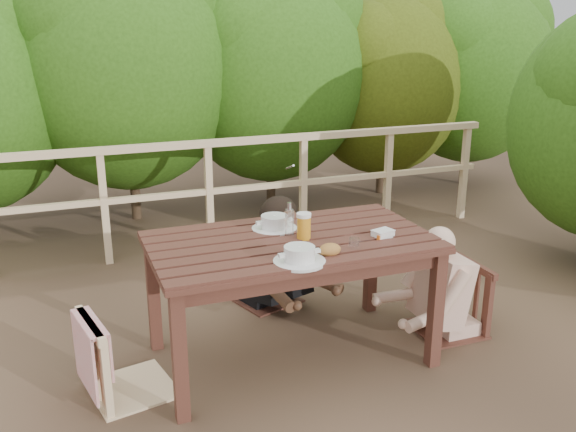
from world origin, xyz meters
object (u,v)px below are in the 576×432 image
object	(u,v)px
woman	(265,219)
soup_near	(299,255)
bread_roll	(330,250)
bottle	(289,220)
butter_tub	(383,234)
chair_left	(126,317)
soup_far	(274,223)
diner_right	(457,244)
table	(291,300)
tumbler	(354,244)
chair_far	(266,247)
chair_right	(451,270)
beer_glass	(304,227)

from	to	relation	value
woman	soup_near	distance (m)	1.20
bread_roll	woman	bearing A→B (deg)	89.54
bread_roll	bottle	bearing A→B (deg)	106.17
butter_tub	chair_left	bearing A→B (deg)	160.53
soup_far	bottle	distance (m)	0.19
diner_right	chair_left	bearing A→B (deg)	89.27
table	woman	xyz separation A→B (m)	(0.12, 0.83, 0.25)
chair_left	table	bearing A→B (deg)	-99.94
soup_near	bottle	xyz separation A→B (m)	(0.09, 0.39, 0.06)
soup_near	tumbler	distance (m)	0.37
chair_left	chair_far	world-z (taller)	chair_left
chair_right	table	bearing A→B (deg)	-92.99
tumbler	soup_far	bearing A→B (deg)	121.40
table	bread_roll	world-z (taller)	bread_roll
soup_near	soup_far	bearing A→B (deg)	83.84
table	diner_right	distance (m)	1.15
chair_far	beer_glass	size ratio (longest dim) A/B	5.08
diner_right	woman	bearing A→B (deg)	48.86
soup_far	bottle	xyz separation A→B (m)	(0.03, -0.17, 0.06)
woman	soup_near	bearing A→B (deg)	61.56
chair_left	soup_far	world-z (taller)	chair_left
table	chair_right	bearing A→B (deg)	-3.20
butter_tub	tumbler	bearing A→B (deg)	-169.48
beer_glass	tumbler	bearing A→B (deg)	-51.49
soup_near	diner_right	bearing A→B (deg)	13.06
diner_right	chair_far	bearing A→B (deg)	49.50
woman	butter_tub	world-z (taller)	woman
chair_left	soup_near	size ratio (longest dim) A/B	3.24
table	bottle	xyz separation A→B (m)	(0.01, 0.05, 0.49)
chair_left	bread_roll	distance (m)	1.17
soup_far	bottle	bearing A→B (deg)	-79.32
diner_right	bread_roll	bearing A→B (deg)	103.73
chair_right	diner_right	distance (m)	0.18
diner_right	bottle	distance (m)	1.16
beer_glass	bottle	bearing A→B (deg)	134.92
bottle	table	bearing A→B (deg)	-98.93
table	diner_right	xyz separation A→B (m)	(1.13, -0.06, 0.23)
chair_far	woman	bearing A→B (deg)	71.44
beer_glass	tumbler	world-z (taller)	beer_glass
table	chair_far	xyz separation A→B (m)	(0.12, 0.81, 0.04)
table	chair_left	bearing A→B (deg)	-178.41
chair_far	bread_roll	size ratio (longest dim) A/B	6.80
chair_left	chair_far	xyz separation A→B (m)	(1.09, 0.84, -0.03)
chair_right	bread_roll	xyz separation A→B (m)	(-0.99, -0.25, 0.36)
soup_far	beer_glass	distance (m)	0.26
table	chair_left	xyz separation A→B (m)	(-0.97, -0.03, 0.07)
chair_right	tumbler	distance (m)	0.93
chair_left	diner_right	distance (m)	2.11
tumbler	chair_left	bearing A→B (deg)	168.83
chair_far	chair_right	bearing A→B (deg)	-60.12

